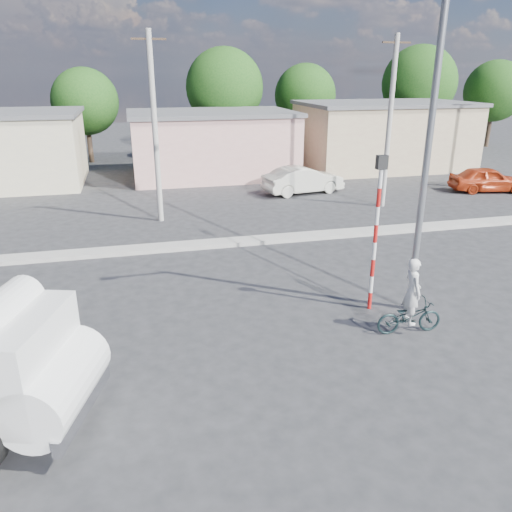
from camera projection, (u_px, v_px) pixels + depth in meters
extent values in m
plane|color=#27282A|center=(276.00, 349.00, 12.21)|extent=(120.00, 120.00, 0.00)
cube|color=#99968E|center=(220.00, 243.00, 19.46)|extent=(40.00, 0.80, 0.16)
cylinder|color=black|center=(35.00, 368.00, 10.34)|extent=(1.27, 0.70, 1.22)
cylinder|color=red|center=(35.00, 368.00, 10.34)|extent=(0.69, 0.56, 0.60)
cube|color=white|center=(2.00, 359.00, 8.92)|extent=(2.58, 2.76, 1.71)
cylinder|color=white|center=(57.00, 384.00, 9.04)|extent=(1.84, 2.53, 1.22)
cube|color=silver|center=(84.00, 406.00, 9.17)|extent=(0.86, 2.32, 0.31)
imported|color=#172729|center=(409.00, 317.00, 12.83)|extent=(1.76, 0.72, 0.90)
imported|color=silver|center=(411.00, 302.00, 12.69)|extent=(0.46, 0.67, 1.75)
imported|color=beige|center=(303.00, 180.00, 27.53)|extent=(4.70, 2.37, 1.48)
imported|color=#B13413|center=(487.00, 179.00, 27.93)|extent=(4.32, 2.44, 1.39)
cylinder|color=red|center=(370.00, 300.00, 14.21)|extent=(0.11, 0.11, 0.50)
cylinder|color=white|center=(371.00, 284.00, 14.03)|extent=(0.11, 0.11, 0.50)
cylinder|color=red|center=(373.00, 268.00, 13.86)|extent=(0.11, 0.11, 0.50)
cylinder|color=white|center=(374.00, 251.00, 13.68)|extent=(0.11, 0.11, 0.50)
cylinder|color=red|center=(376.00, 234.00, 13.51)|extent=(0.11, 0.11, 0.50)
cylinder|color=white|center=(377.00, 216.00, 13.34)|extent=(0.11, 0.11, 0.50)
cylinder|color=red|center=(379.00, 197.00, 13.16)|extent=(0.11, 0.11, 0.50)
cylinder|color=white|center=(380.00, 179.00, 12.99)|extent=(0.11, 0.11, 0.50)
cube|color=black|center=(382.00, 162.00, 12.84)|extent=(0.28, 0.18, 0.36)
cylinder|color=slate|center=(428.00, 150.00, 12.70)|extent=(0.18, 0.18, 9.00)
cube|color=#CE968E|center=(212.00, 145.00, 32.02)|extent=(10.00, 7.00, 3.80)
cube|color=#59595B|center=(211.00, 113.00, 31.32)|extent=(10.30, 7.30, 0.24)
cube|color=tan|center=(383.00, 137.00, 34.65)|extent=(11.00, 7.00, 4.20)
cube|color=#59595B|center=(386.00, 103.00, 33.87)|extent=(11.30, 7.30, 0.24)
cylinder|color=#38281E|center=(89.00, 138.00, 36.65)|extent=(0.36, 0.36, 3.47)
sphere|color=#2D5C1B|center=(85.00, 101.00, 35.74)|extent=(4.71, 4.71, 4.71)
cylinder|color=#38281E|center=(225.00, 131.00, 37.86)|extent=(0.36, 0.36, 4.20)
sphere|color=#2D5C1B|center=(224.00, 87.00, 36.76)|extent=(5.70, 5.70, 5.70)
cylinder|color=#38281E|center=(304.00, 130.00, 41.35)|extent=(0.36, 0.36, 3.64)
sphere|color=#2D5C1B|center=(305.00, 95.00, 40.40)|extent=(4.94, 4.94, 4.94)
cylinder|color=#38281E|center=(415.00, 125.00, 41.42)|extent=(0.36, 0.36, 4.37)
sphere|color=#2D5C1B|center=(419.00, 83.00, 40.28)|extent=(5.93, 5.93, 5.93)
cylinder|color=#38281E|center=(489.00, 125.00, 44.23)|extent=(0.36, 0.36, 3.81)
sphere|color=#2D5C1B|center=(495.00, 91.00, 43.24)|extent=(5.17, 5.17, 5.17)
cylinder|color=#99968E|center=(155.00, 131.00, 21.29)|extent=(0.24, 0.24, 8.00)
cube|color=#38281E|center=(149.00, 39.00, 20.03)|extent=(1.40, 0.08, 0.08)
cylinder|color=#99968E|center=(389.00, 124.00, 23.76)|extent=(0.24, 0.24, 8.00)
cube|color=#38281E|center=(397.00, 42.00, 22.51)|extent=(1.40, 0.08, 0.08)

